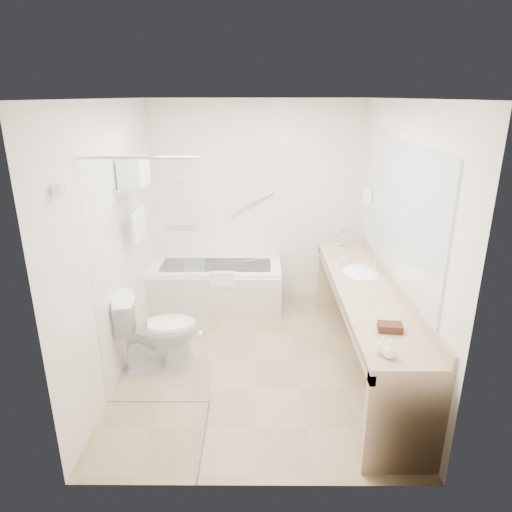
{
  "coord_description": "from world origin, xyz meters",
  "views": [
    {
      "loc": [
        0.02,
        -4.02,
        2.52
      ],
      "look_at": [
        0.0,
        0.3,
        1.0
      ],
      "focal_mm": 32.0,
      "sensor_mm": 36.0,
      "label": 1
    }
  ],
  "objects_px": {
    "toilet": "(158,330)",
    "amenity_basket": "(390,327)",
    "bathtub": "(217,285)",
    "water_bottle_left": "(336,243)",
    "vanity_counter": "(365,308)"
  },
  "relations": [
    {
      "from": "toilet",
      "to": "amenity_basket",
      "type": "xyz_separation_m",
      "value": [
        1.96,
        -0.86,
        0.5
      ]
    },
    {
      "from": "toilet",
      "to": "bathtub",
      "type": "bearing_deg",
      "value": -31.74
    },
    {
      "from": "toilet",
      "to": "water_bottle_left",
      "type": "relative_size",
      "value": 4.41
    },
    {
      "from": "water_bottle_left",
      "to": "vanity_counter",
      "type": "bearing_deg",
      "value": -84.27
    },
    {
      "from": "amenity_basket",
      "to": "water_bottle_left",
      "type": "relative_size",
      "value": 1.0
    },
    {
      "from": "vanity_counter",
      "to": "toilet",
      "type": "xyz_separation_m",
      "value": [
        -1.97,
        0.04,
        -0.26
      ]
    },
    {
      "from": "vanity_counter",
      "to": "water_bottle_left",
      "type": "relative_size",
      "value": 15.2
    },
    {
      "from": "vanity_counter",
      "to": "toilet",
      "type": "distance_m",
      "value": 1.99
    },
    {
      "from": "vanity_counter",
      "to": "amenity_basket",
      "type": "relative_size",
      "value": 15.13
    },
    {
      "from": "bathtub",
      "to": "toilet",
      "type": "xyz_separation_m",
      "value": [
        -0.45,
        -1.35,
        0.11
      ]
    },
    {
      "from": "vanity_counter",
      "to": "amenity_basket",
      "type": "height_order",
      "value": "vanity_counter"
    },
    {
      "from": "toilet",
      "to": "water_bottle_left",
      "type": "xyz_separation_m",
      "value": [
        1.86,
        1.06,
        0.55
      ]
    },
    {
      "from": "bathtub",
      "to": "vanity_counter",
      "type": "relative_size",
      "value": 0.59
    },
    {
      "from": "vanity_counter",
      "to": "amenity_basket",
      "type": "distance_m",
      "value": 0.85
    },
    {
      "from": "bathtub",
      "to": "amenity_basket",
      "type": "distance_m",
      "value": 2.74
    }
  ]
}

